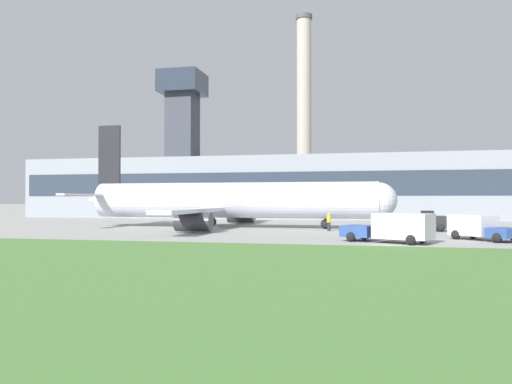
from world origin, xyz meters
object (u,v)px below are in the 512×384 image
at_px(airplane, 228,201).
at_px(ground_crew_person, 329,222).
at_px(baggage_truck, 393,228).
at_px(fuel_truck, 480,228).
at_px(pushback_tug, 427,222).

height_order(airplane, ground_crew_person, airplane).
relative_size(airplane, baggage_truck, 5.20).
height_order(baggage_truck, ground_crew_person, baggage_truck).
height_order(baggage_truck, fuel_truck, baggage_truck).
bearing_deg(baggage_truck, airplane, 137.16).
bearing_deg(ground_crew_person, fuel_truck, -34.80).
xyz_separation_m(airplane, baggage_truck, (16.36, -15.17, -1.82)).
height_order(airplane, pushback_tug, airplane).
height_order(fuel_truck, ground_crew_person, fuel_truck).
relative_size(pushback_tug, baggage_truck, 0.51).
distance_m(airplane, fuel_truck, 25.52).
bearing_deg(fuel_truck, ground_crew_person, 145.20).
relative_size(baggage_truck, fuel_truck, 1.30).
bearing_deg(ground_crew_person, airplane, 163.38).
relative_size(airplane, fuel_truck, 6.74).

